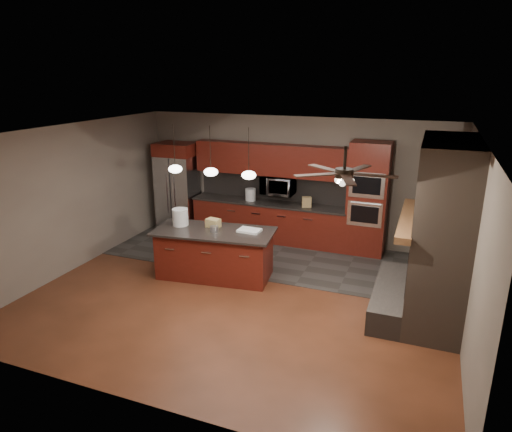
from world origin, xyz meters
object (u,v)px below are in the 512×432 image
at_px(oven_tower, 368,199).
at_px(counter_box, 307,202).
at_px(paint_can, 214,229).
at_px(paint_tray, 249,230).
at_px(refrigerator, 178,187).
at_px(counter_bucket, 251,195).
at_px(white_bucket, 180,217).
at_px(cardboard_box, 213,223).
at_px(kitchen_island, 215,253).
at_px(microwave, 278,185).

distance_m(oven_tower, counter_box, 1.30).
bearing_deg(paint_can, paint_tray, 21.22).
relative_size(refrigerator, counter_bucket, 7.85).
xyz_separation_m(oven_tower, paint_tray, (-1.82, -2.04, -0.25)).
relative_size(refrigerator, paint_tray, 5.25).
distance_m(oven_tower, paint_can, 3.33).
bearing_deg(paint_can, counter_box, 62.97).
xyz_separation_m(refrigerator, white_bucket, (1.28, -2.10, 0.02)).
relative_size(refrigerator, counter_box, 9.73).
xyz_separation_m(oven_tower, counter_box, (-1.29, -0.04, -0.18)).
relative_size(cardboard_box, counter_bucket, 0.92).
bearing_deg(refrigerator, white_bucket, -58.66).
distance_m(counter_bucket, counter_box, 1.34).
bearing_deg(paint_can, counter_bucket, 94.89).
xyz_separation_m(white_bucket, counter_bucket, (0.56, 2.19, -0.04)).
bearing_deg(kitchen_island, paint_can, -66.54).
bearing_deg(white_bucket, microwave, 61.57).
bearing_deg(paint_tray, paint_can, -155.90).
distance_m(paint_can, counter_box, 2.51).
height_order(cardboard_box, counter_bucket, counter_bucket).
relative_size(kitchen_island, paint_tray, 5.72).
xyz_separation_m(microwave, counter_bucket, (-0.65, -0.05, -0.26)).
distance_m(oven_tower, white_bucket, 3.86).
xyz_separation_m(oven_tower, paint_can, (-2.43, -2.28, -0.22)).
height_order(oven_tower, kitchen_island, oven_tower).
bearing_deg(microwave, counter_box, -8.25).
bearing_deg(paint_tray, cardboard_box, -176.34).
height_order(refrigerator, counter_box, refrigerator).
relative_size(oven_tower, microwave, 3.25).
relative_size(paint_tray, counter_bucket, 1.49).
relative_size(refrigerator, kitchen_island, 0.92).
bearing_deg(cardboard_box, kitchen_island, -51.43).
bearing_deg(oven_tower, counter_bucket, 179.84).
distance_m(oven_tower, counter_bucket, 2.63).
relative_size(oven_tower, kitchen_island, 1.03).
bearing_deg(counter_box, cardboard_box, -141.86).
relative_size(paint_can, paint_tray, 0.38).
height_order(oven_tower, refrigerator, oven_tower).
xyz_separation_m(kitchen_island, counter_bucket, (-0.17, 2.23, 0.57)).
height_order(microwave, cardboard_box, microwave).
distance_m(white_bucket, counter_bucket, 2.26).
height_order(microwave, white_bucket, microwave).
bearing_deg(cardboard_box, white_bucket, -160.07).
xyz_separation_m(oven_tower, white_bucket, (-3.18, -2.18, -0.11)).
xyz_separation_m(kitchen_island, white_bucket, (-0.73, 0.05, 0.62)).
xyz_separation_m(microwave, kitchen_island, (-0.48, -2.28, -0.84)).
bearing_deg(kitchen_island, refrigerator, 125.97).
bearing_deg(cardboard_box, counter_box, 66.57).
bearing_deg(counter_box, counter_bucket, 158.24).
bearing_deg(kitchen_island, oven_tower, 35.11).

